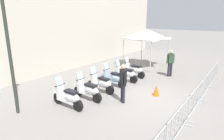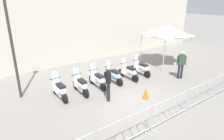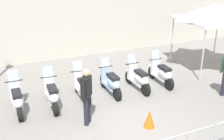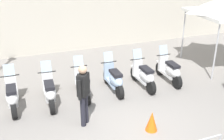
{
  "view_description": "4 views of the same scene",
  "coord_description": "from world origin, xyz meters",
  "views": [
    {
      "loc": [
        -7.03,
        -4.27,
        3.58
      ],
      "look_at": [
        -0.65,
        1.76,
        1.22
      ],
      "focal_mm": 30.15,
      "sensor_mm": 36.0,
      "label": 1
    },
    {
      "loc": [
        -4.87,
        -6.54,
        4.46
      ],
      "look_at": [
        -0.3,
        1.72,
        1.1
      ],
      "focal_mm": 30.98,
      "sensor_mm": 36.0,
      "label": 2
    },
    {
      "loc": [
        -2.39,
        -6.12,
        4.37
      ],
      "look_at": [
        0.08,
        1.85,
        1.16
      ],
      "focal_mm": 43.46,
      "sensor_mm": 36.0,
      "label": 3
    },
    {
      "loc": [
        -1.8,
        -5.56,
        4.26
      ],
      "look_at": [
        0.14,
        2.38,
        0.82
      ],
      "focal_mm": 43.34,
      "sensor_mm": 36.0,
      "label": 4
    }
  ],
  "objects": [
    {
      "name": "officer_near_row_end",
      "position": [
        -1.03,
        0.74,
        0.98
      ],
      "size": [
        0.38,
        0.48,
        1.73
      ],
      "color": "#23232D",
      "rests_on": "ground"
    },
    {
      "name": "barrier_segment_3",
      "position": [
        2.47,
        -1.67,
        0.53
      ],
      "size": [
        2.13,
        0.69,
        1.07
      ],
      "color": "#B2B5B7",
      "rests_on": "ground"
    },
    {
      "name": "street_lamp",
      "position": [
        -4.67,
        3.11,
        3.61
      ],
      "size": [
        0.36,
        0.36,
        6.0
      ],
      "color": "#2D332D",
      "rests_on": "ground"
    },
    {
      "name": "barrier_segment_1",
      "position": [
        -1.96,
        -2.25,
        0.53
      ],
      "size": [
        2.13,
        0.69,
        1.07
      ],
      "color": "#B2B5B7",
      "rests_on": "ground"
    },
    {
      "name": "canopy_tent",
      "position": [
        5.24,
        3.72,
        2.52
      ],
      "size": [
        2.73,
        2.73,
        2.91
      ],
      "color": "silver",
      "rests_on": "ground"
    },
    {
      "name": "motorcycle_1",
      "position": [
        -1.91,
        2.06,
        0.45
      ],
      "size": [
        0.56,
        1.73,
        1.24
      ],
      "color": "black",
      "rests_on": "ground"
    },
    {
      "name": "officer_mid_plaza",
      "position": [
        4.09,
        1.08,
        0.98
      ],
      "size": [
        0.48,
        0.38,
        1.73
      ],
      "color": "#23232D",
      "rests_on": "ground"
    },
    {
      "name": "motorcycle_2",
      "position": [
        -0.85,
        2.3,
        0.45
      ],
      "size": [
        0.56,
        1.73,
        1.24
      ],
      "color": "black",
      "rests_on": "ground"
    },
    {
      "name": "ground_plane",
      "position": [
        0.0,
        0.0,
        0.0
      ],
      "size": [
        120.0,
        120.0,
        0.0
      ],
      "primitive_type": "plane",
      "color": "gray"
    },
    {
      "name": "motorcycle_5",
      "position": [
        2.37,
        2.68,
        0.45
      ],
      "size": [
        0.56,
        1.73,
        1.24
      ],
      "color": "black",
      "rests_on": "ground"
    },
    {
      "name": "barrier_segment_2",
      "position": [
        0.26,
        -1.96,
        0.53
      ],
      "size": [
        2.13,
        0.69,
        1.07
      ],
      "color": "#B2B5B7",
      "rests_on": "ground"
    },
    {
      "name": "traffic_cone",
      "position": [
        0.64,
        0.02,
        0.28
      ],
      "size": [
        0.32,
        0.32,
        0.55
      ],
      "primitive_type": "cone",
      "color": "orange",
      "rests_on": "ground"
    },
    {
      "name": "motorcycle_0",
      "position": [
        -2.99,
        2.03,
        0.45
      ],
      "size": [
        0.59,
        1.72,
        1.24
      ],
      "color": "black",
      "rests_on": "ground"
    },
    {
      "name": "motorcycle_3",
      "position": [
        0.22,
        2.45,
        0.45
      ],
      "size": [
        0.58,
        1.72,
        1.24
      ],
      "color": "black",
      "rests_on": "ground"
    },
    {
      "name": "motorcycle_4",
      "position": [
        1.31,
        2.49,
        0.45
      ],
      "size": [
        0.6,
        1.72,
        1.24
      ],
      "color": "black",
      "rests_on": "ground"
    }
  ]
}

